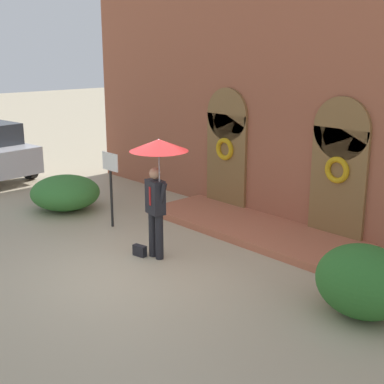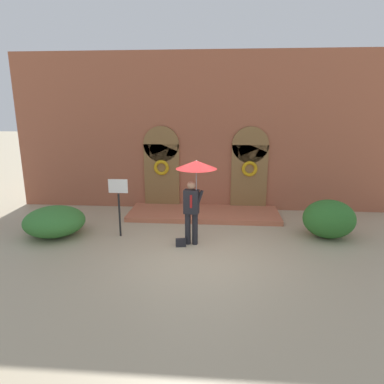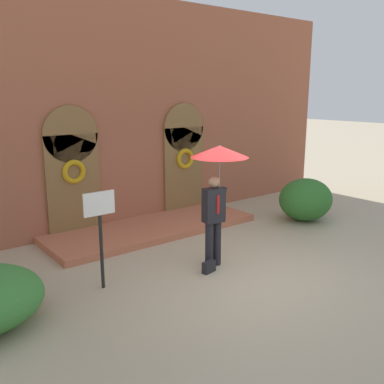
{
  "view_description": "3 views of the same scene",
  "coord_description": "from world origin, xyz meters",
  "px_view_note": "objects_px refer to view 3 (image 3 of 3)",
  "views": [
    {
      "loc": [
        7.45,
        -5.6,
        3.98
      ],
      "look_at": [
        -0.16,
        1.41,
        1.18
      ],
      "focal_mm": 50.0,
      "sensor_mm": 36.0,
      "label": 1
    },
    {
      "loc": [
        0.49,
        -8.37,
        3.78
      ],
      "look_at": [
        -0.32,
        1.85,
        1.16
      ],
      "focal_mm": 32.0,
      "sensor_mm": 36.0,
      "label": 2
    },
    {
      "loc": [
        -5.4,
        -5.43,
        3.34
      ],
      "look_at": [
        -0.03,
        1.45,
        1.29
      ],
      "focal_mm": 40.0,
      "sensor_mm": 36.0,
      "label": 3
    }
  ],
  "objects_px": {
    "shrub_right": "(306,199)",
    "sign_post": "(100,224)",
    "handbag": "(209,267)",
    "person_with_umbrella": "(218,169)"
  },
  "relations": [
    {
      "from": "person_with_umbrella",
      "to": "handbag",
      "type": "relative_size",
      "value": 8.44
    },
    {
      "from": "shrub_right",
      "to": "sign_post",
      "type": "bearing_deg",
      "value": -176.24
    },
    {
      "from": "handbag",
      "to": "shrub_right",
      "type": "relative_size",
      "value": 0.19
    },
    {
      "from": "person_with_umbrella",
      "to": "sign_post",
      "type": "height_order",
      "value": "person_with_umbrella"
    },
    {
      "from": "person_with_umbrella",
      "to": "handbag",
      "type": "bearing_deg",
      "value": -151.87
    },
    {
      "from": "person_with_umbrella",
      "to": "shrub_right",
      "type": "height_order",
      "value": "person_with_umbrella"
    },
    {
      "from": "shrub_right",
      "to": "handbag",
      "type": "bearing_deg",
      "value": -166.15
    },
    {
      "from": "sign_post",
      "to": "person_with_umbrella",
      "type": "bearing_deg",
      "value": -11.16
    },
    {
      "from": "person_with_umbrella",
      "to": "handbag",
      "type": "xyz_separation_m",
      "value": [
        -0.37,
        -0.2,
        -1.8
      ]
    },
    {
      "from": "handbag",
      "to": "shrub_right",
      "type": "height_order",
      "value": "shrub_right"
    }
  ]
}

